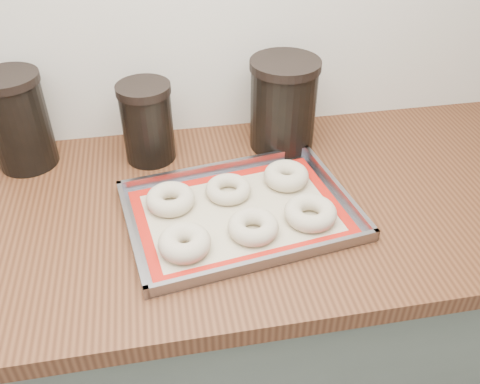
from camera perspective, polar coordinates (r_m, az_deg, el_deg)
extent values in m
cube|color=#596458|center=(1.43, -2.21, -16.06)|extent=(3.00, 0.65, 0.86)
cube|color=brown|center=(1.11, -2.76, -2.03)|extent=(3.06, 0.68, 0.04)
cube|color=gray|center=(1.06, 0.00, -2.49)|extent=(0.50, 0.39, 0.00)
cube|color=gray|center=(1.17, -2.54, 2.73)|extent=(0.46, 0.08, 0.02)
cube|color=gray|center=(0.94, 3.19, -7.83)|extent=(0.46, 0.08, 0.02)
cube|color=gray|center=(1.02, -12.11, -4.53)|extent=(0.06, 0.33, 0.02)
cube|color=gray|center=(1.13, 10.87, 0.41)|extent=(0.06, 0.33, 0.02)
cube|color=#C6B793|center=(1.06, 0.00, -2.38)|extent=(0.46, 0.35, 0.00)
cube|color=red|center=(1.16, -2.15, 1.69)|extent=(0.42, 0.08, 0.00)
cube|color=red|center=(0.96, 2.61, -7.15)|extent=(0.42, 0.08, 0.00)
cube|color=red|center=(1.02, -10.62, -4.59)|extent=(0.06, 0.25, 0.00)
cube|color=red|center=(1.12, 9.66, -0.19)|extent=(0.06, 0.25, 0.00)
torus|color=beige|center=(0.97, -6.24, -5.68)|extent=(0.12, 0.12, 0.04)
torus|color=beige|center=(1.00, 1.50, -3.92)|extent=(0.12, 0.12, 0.03)
torus|color=beige|center=(1.04, 7.91, -2.33)|extent=(0.14, 0.14, 0.04)
torus|color=beige|center=(1.07, -7.82, -0.80)|extent=(0.11, 0.11, 0.04)
torus|color=beige|center=(1.10, -1.33, 0.32)|extent=(0.11, 0.11, 0.03)
torus|color=beige|center=(1.13, 5.21, 1.83)|extent=(0.10, 0.10, 0.04)
cylinder|color=black|center=(1.27, -23.53, 6.93)|extent=(0.13, 0.13, 0.21)
cylinder|color=black|center=(1.22, -24.84, 11.46)|extent=(0.14, 0.14, 0.02)
cylinder|color=black|center=(1.21, -10.32, 7.27)|extent=(0.12, 0.12, 0.17)
cylinder|color=black|center=(1.17, -10.83, 11.30)|extent=(0.12, 0.12, 0.02)
cylinder|color=black|center=(1.24, 4.85, 9.35)|extent=(0.16, 0.16, 0.20)
cylinder|color=black|center=(1.19, 5.13, 14.04)|extent=(0.16, 0.16, 0.02)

